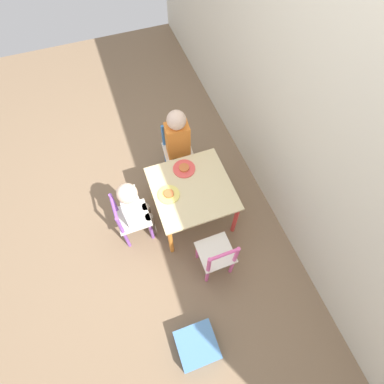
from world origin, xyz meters
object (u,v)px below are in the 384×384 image
storage_bin (197,345)px  chair_blue (177,151)px  chair_pink (217,256)px  child_front (135,207)px  kids_table (192,191)px  plate_front (169,194)px  chair_purple (131,219)px  child_left (178,141)px  plate_left (184,168)px

storage_bin → chair_blue: bearing=166.3°
chair_blue → storage_bin: (1.58, -0.38, -0.20)m
chair_pink → child_front: child_front is taller
kids_table → storage_bin: size_ratio=2.27×
kids_table → plate_front: 0.20m
chair_purple → child_front: child_front is taller
kids_table → child_left: size_ratio=0.80×
kids_table → chair_pink: chair_pink is taller
kids_table → child_front: (0.01, -0.47, 0.05)m
chair_purple → plate_left: bearing=-70.2°
child_left → chair_pink: bearing=-86.9°
child_left → plate_front: child_left is taller
chair_purple → child_left: child_left is taller
plate_front → child_front: bearing=-88.5°
chair_blue → plate_left: size_ratio=2.90×
chair_blue → chair_pink: bearing=-87.1°
chair_purple → plate_left: (-0.20, 0.54, 0.19)m
kids_table → chair_pink: bearing=0.8°
kids_table → child_left: bearing=175.0°
chair_pink → plate_front: bearing=-70.2°
chair_blue → child_front: (0.54, -0.52, 0.17)m
chair_purple → child_left: size_ratio=0.68×
chair_pink → child_left: child_left is taller
chair_purple → storage_bin: 1.08m
chair_blue → child_front: child_front is taller
plate_front → storage_bin: 1.12m
kids_table → chair_purple: bearing=-89.1°
kids_table → chair_purple: (0.01, -0.54, -0.12)m
chair_blue → chair_pink: (1.07, -0.04, 0.00)m
child_front → plate_front: bearing=-89.4°
chair_blue → plate_left: (0.34, -0.05, 0.19)m
storage_bin → chair_pink: bearing=145.9°
kids_table → child_left: 0.48m
chair_blue → storage_bin: size_ratio=1.93×
chair_purple → plate_front: chair_purple is taller
chair_purple → chair_blue: bearing=-47.9°
chair_purple → storage_bin: bearing=-170.1°
kids_table → plate_left: plate_left is taller
child_front → chair_blue: bearing=-44.7°
plate_left → storage_bin: (1.24, -0.34, -0.39)m
plate_left → chair_pink: bearing=0.6°
chair_blue → plate_left: bearing=-92.8°
chair_purple → child_front: bearing=-90.0°
kids_table → chair_blue: chair_blue is taller
chair_pink → plate_front: size_ratio=3.10×
kids_table → child_left: (-0.47, 0.04, 0.09)m
kids_table → storage_bin: (1.05, -0.34, -0.32)m
child_front → plate_left: (-0.20, 0.47, 0.02)m
chair_purple → storage_bin: (1.04, 0.20, -0.20)m
plate_front → storage_bin: size_ratio=0.62×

